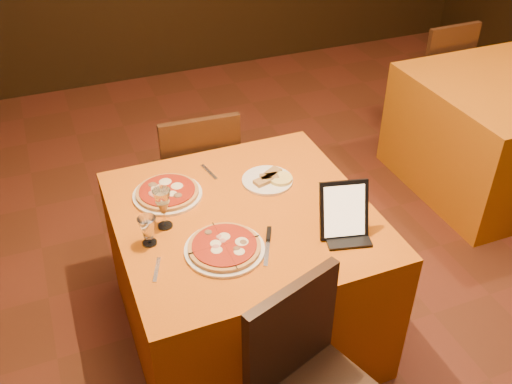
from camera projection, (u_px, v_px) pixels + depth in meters
name	position (u px, v px, depth m)	size (l,w,h in m)	color
floor	(371.00, 335.00, 2.90)	(6.00, 7.00, 0.01)	#5E2D19
main_table	(245.00, 275.00, 2.71)	(1.10, 1.10, 0.75)	#C75C0C
side_table	(498.00, 134.00, 3.79)	(1.10, 1.10, 0.75)	#BD620C
chair_main_far	(196.00, 175.00, 3.26)	(0.37, 0.37, 0.91)	black
chair_side_far	(428.00, 76.00, 4.36)	(0.42, 0.42, 0.91)	black
pizza_near	(224.00, 248.00, 2.28)	(0.33, 0.33, 0.03)	white
pizza_far	(167.00, 193.00, 2.58)	(0.32, 0.32, 0.03)	white
cutlet_dish	(267.00, 179.00, 2.68)	(0.24, 0.24, 0.03)	white
wine_glass	(163.00, 208.00, 2.36)	(0.07, 0.07, 0.19)	tan
water_glass	(148.00, 231.00, 2.29)	(0.07, 0.07, 0.13)	silver
tablet	(344.00, 210.00, 2.31)	(0.20, 0.02, 0.24)	black
knife	(267.00, 248.00, 2.29)	(0.21, 0.02, 0.01)	#A2A3A9
fork_near	(157.00, 270.00, 2.19)	(0.14, 0.02, 0.01)	silver
fork_far	(209.00, 172.00, 2.75)	(0.15, 0.02, 0.01)	silver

